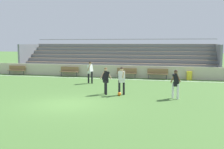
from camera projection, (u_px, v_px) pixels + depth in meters
name	position (u px, v px, depth m)	size (l,w,h in m)	color
ground_plane	(67.00, 104.00, 14.44)	(160.00, 160.00, 0.00)	#477033
field_line_sideline	(115.00, 79.00, 24.66)	(44.00, 0.12, 0.01)	white
sideline_wall	(119.00, 71.00, 25.77)	(48.00, 0.16, 1.11)	beige
bleacher_stand	(116.00, 58.00, 28.96)	(19.97, 4.74, 3.59)	#897051
bench_far_right	(127.00, 72.00, 25.19)	(1.80, 0.40, 0.90)	olive
bench_centre_sideline	(158.00, 73.00, 24.52)	(1.80, 0.40, 0.90)	olive
bench_near_bin	(17.00, 69.00, 27.92)	(1.80, 0.40, 0.90)	olive
bench_far_left	(69.00, 71.00, 26.54)	(1.80, 0.40, 0.90)	olive
trash_bin	(189.00, 76.00, 23.97)	(0.47, 0.47, 0.76)	yellow
player_white_deep_cover	(122.00, 78.00, 16.97)	(0.48, 0.61, 1.69)	black
player_dark_wide_right	(106.00, 78.00, 17.20)	(0.72, 0.53, 1.65)	black
player_dark_dropping_back	(176.00, 82.00, 15.82)	(0.59, 0.45, 1.64)	white
player_white_overlapping	(90.00, 70.00, 21.88)	(0.43, 0.57, 1.71)	black
soccer_ball	(119.00, 94.00, 16.79)	(0.22, 0.22, 0.22)	orange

